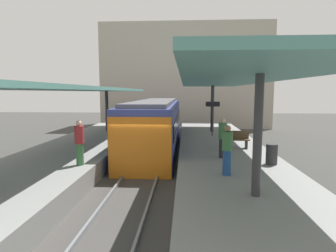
# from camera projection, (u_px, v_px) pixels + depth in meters

# --- Properties ---
(ground_plane) EXTENTS (80.00, 80.00, 0.00)m
(ground_plane) POSITION_uv_depth(u_px,v_px,m) (144.00, 176.00, 12.92)
(ground_plane) COLOR #383835
(platform_left) EXTENTS (4.40, 28.00, 1.00)m
(platform_left) POSITION_uv_depth(u_px,v_px,m) (62.00, 164.00, 13.08)
(platform_left) COLOR gray
(platform_left) RESTS_ON ground_plane
(platform_right) EXTENTS (4.40, 28.00, 1.00)m
(platform_right) POSITION_uv_depth(u_px,v_px,m) (228.00, 167.00, 12.63)
(platform_right) COLOR gray
(platform_right) RESTS_ON ground_plane
(track_ballast) EXTENTS (3.20, 28.00, 0.20)m
(track_ballast) POSITION_uv_depth(u_px,v_px,m) (144.00, 174.00, 12.91)
(track_ballast) COLOR #423F3D
(track_ballast) RESTS_ON ground_plane
(rail_near_side) EXTENTS (0.08, 28.00, 0.14)m
(rail_near_side) POSITION_uv_depth(u_px,v_px,m) (128.00, 170.00, 12.93)
(rail_near_side) COLOR slate
(rail_near_side) RESTS_ON track_ballast
(rail_far_side) EXTENTS (0.08, 28.00, 0.14)m
(rail_far_side) POSITION_uv_depth(u_px,v_px,m) (159.00, 170.00, 12.84)
(rail_far_side) COLOR slate
(rail_far_side) RESTS_ON track_ballast
(commuter_train) EXTENTS (2.78, 13.72, 3.10)m
(commuter_train) POSITION_uv_depth(u_px,v_px,m) (156.00, 124.00, 18.41)
(commuter_train) COLOR #38428C
(commuter_train) RESTS_ON track_ballast
(canopy_left) EXTENTS (4.18, 21.00, 3.06)m
(canopy_left) POSITION_uv_depth(u_px,v_px,m) (71.00, 90.00, 14.06)
(canopy_left) COLOR #333335
(canopy_left) RESTS_ON platform_left
(canopy_right) EXTENTS (4.18, 21.00, 3.45)m
(canopy_right) POSITION_uv_depth(u_px,v_px,m) (226.00, 81.00, 13.57)
(canopy_right) COLOR #333335
(canopy_right) RESTS_ON platform_right
(platform_bench) EXTENTS (1.40, 0.41, 0.86)m
(platform_bench) POSITION_uv_depth(u_px,v_px,m) (235.00, 139.00, 14.31)
(platform_bench) COLOR black
(platform_bench) RESTS_ON platform_right
(platform_sign) EXTENTS (0.90, 0.08, 2.21)m
(platform_sign) POSITION_uv_depth(u_px,v_px,m) (213.00, 111.00, 18.22)
(platform_sign) COLOR #262628
(platform_sign) RESTS_ON platform_right
(litter_bin) EXTENTS (0.44, 0.44, 0.80)m
(litter_bin) POSITION_uv_depth(u_px,v_px,m) (272.00, 154.00, 11.03)
(litter_bin) COLOR #2D2D30
(litter_bin) RESTS_ON platform_right
(passenger_near_bench) EXTENTS (0.36, 0.36, 1.71)m
(passenger_near_bench) POSITION_uv_depth(u_px,v_px,m) (223.00, 137.00, 12.09)
(passenger_near_bench) COLOR #232328
(passenger_near_bench) RESTS_ON platform_right
(passenger_mid_platform) EXTENTS (0.36, 0.36, 1.71)m
(passenger_mid_platform) POSITION_uv_depth(u_px,v_px,m) (227.00, 149.00, 9.52)
(passenger_mid_platform) COLOR navy
(passenger_mid_platform) RESTS_ON platform_right
(passenger_far_end) EXTENTS (0.36, 0.36, 1.74)m
(passenger_far_end) POSITION_uv_depth(u_px,v_px,m) (79.00, 142.00, 10.85)
(passenger_far_end) COLOR #386B3D
(passenger_far_end) RESTS_ON platform_left
(station_building_backdrop) EXTENTS (18.00, 6.00, 11.00)m
(station_building_backdrop) POSITION_uv_depth(u_px,v_px,m) (185.00, 77.00, 31.98)
(station_building_backdrop) COLOR #A89E8E
(station_building_backdrop) RESTS_ON ground_plane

